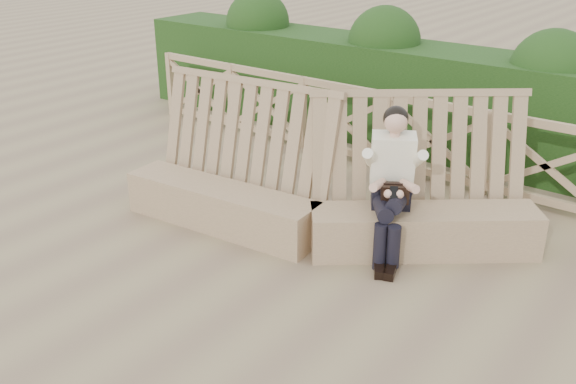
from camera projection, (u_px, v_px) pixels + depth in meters
The scene contains 5 objects.
ground at pixel (265, 293), 6.06m from camera, with size 60.00×60.00×0.00m, color brown.
bench at pixel (320, 202), 7.00m from camera, with size 4.39×2.34×1.62m.
woman at pixel (392, 179), 6.50m from camera, with size 0.73×0.98×1.56m.
guardrail at pixel (434, 142), 8.38m from camera, with size 10.10×0.09×1.10m.
hedge at pixel (473, 107), 9.17m from camera, with size 12.00×1.20×1.50m, color black.
Camera 1 is at (3.32, -3.96, 3.31)m, focal length 40.00 mm.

